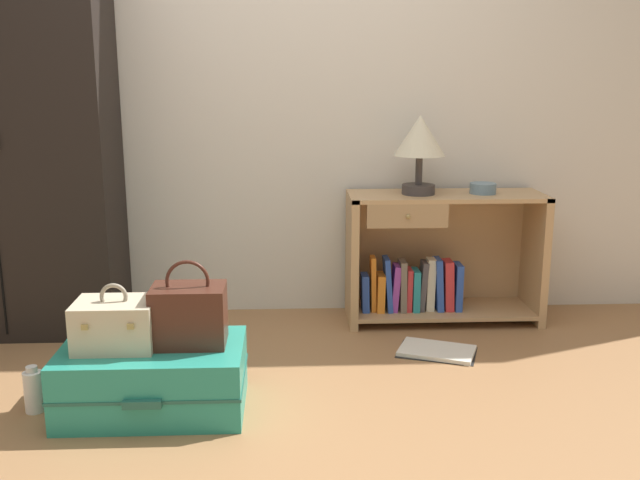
# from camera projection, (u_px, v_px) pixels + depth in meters

# --- Properties ---
(ground_plane) EXTENTS (9.00, 9.00, 0.00)m
(ground_plane) POSITION_uv_depth(u_px,v_px,m) (270.00, 436.00, 2.60)
(ground_plane) COLOR #9E7047
(back_wall) EXTENTS (6.40, 0.10, 2.60)m
(back_wall) POSITION_uv_depth(u_px,v_px,m) (273.00, 72.00, 3.76)
(back_wall) COLOR silver
(back_wall) RESTS_ON ground_plane
(wardrobe) EXTENTS (1.03, 0.47, 1.98)m
(wardrobe) POSITION_uv_depth(u_px,v_px,m) (6.00, 137.00, 3.49)
(wardrobe) COLOR black
(wardrobe) RESTS_ON ground_plane
(bookshelf) EXTENTS (1.02, 0.38, 0.68)m
(bookshelf) POSITION_uv_depth(u_px,v_px,m) (435.00, 260.00, 3.78)
(bookshelf) COLOR tan
(bookshelf) RESTS_ON ground_plane
(table_lamp) EXTENTS (0.26, 0.26, 0.40)m
(table_lamp) POSITION_uv_depth(u_px,v_px,m) (420.00, 141.00, 3.61)
(table_lamp) COLOR #3D3838
(table_lamp) RESTS_ON bookshelf
(bowl) EXTENTS (0.14, 0.14, 0.05)m
(bowl) POSITION_uv_depth(u_px,v_px,m) (483.00, 188.00, 3.69)
(bowl) COLOR slate
(bowl) RESTS_ON bookshelf
(suitcase_large) EXTENTS (0.71, 0.47, 0.26)m
(suitcase_large) POSITION_uv_depth(u_px,v_px,m) (154.00, 378.00, 2.78)
(suitcase_large) COLOR teal
(suitcase_large) RESTS_ON ground_plane
(train_case) EXTENTS (0.30, 0.23, 0.26)m
(train_case) POSITION_uv_depth(u_px,v_px,m) (116.00, 324.00, 2.72)
(train_case) COLOR beige
(train_case) RESTS_ON suitcase_large
(handbag) EXTENTS (0.28, 0.20, 0.34)m
(handbag) POSITION_uv_depth(u_px,v_px,m) (189.00, 314.00, 2.75)
(handbag) COLOR #472319
(handbag) RESTS_ON suitcase_large
(bottle) EXTENTS (0.07, 0.07, 0.19)m
(bottle) POSITION_uv_depth(u_px,v_px,m) (34.00, 391.00, 2.77)
(bottle) COLOR white
(bottle) RESTS_ON ground_plane
(open_book_on_floor) EXTENTS (0.42, 0.34, 0.02)m
(open_book_on_floor) POSITION_uv_depth(u_px,v_px,m) (437.00, 351.00, 3.38)
(open_book_on_floor) COLOR white
(open_book_on_floor) RESTS_ON ground_plane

